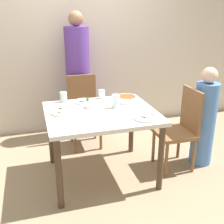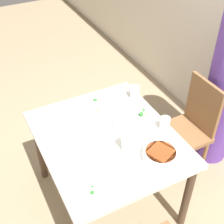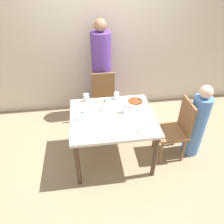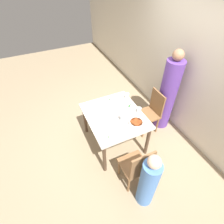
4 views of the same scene
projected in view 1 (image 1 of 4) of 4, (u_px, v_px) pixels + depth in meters
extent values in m
plane|color=#998466|center=(102.00, 174.00, 3.09)|extent=(10.00, 10.00, 0.00)
cube|color=beige|center=(75.00, 36.00, 3.92)|extent=(10.00, 0.06, 2.70)
cube|color=silver|center=(101.00, 113.00, 2.84)|extent=(1.10, 0.95, 0.04)
cylinder|color=#4C3828|center=(59.00, 174.00, 2.46)|extent=(0.06, 0.06, 0.70)
cylinder|color=#4C3828|center=(161.00, 158.00, 2.72)|extent=(0.06, 0.06, 0.70)
cylinder|color=#4C3828|center=(51.00, 135.00, 3.21)|extent=(0.06, 0.06, 0.70)
cylinder|color=#4C3828|center=(131.00, 126.00, 3.47)|extent=(0.06, 0.06, 0.70)
cube|color=brown|center=(85.00, 116.00, 3.61)|extent=(0.40, 0.40, 0.04)
cube|color=brown|center=(82.00, 93.00, 3.68)|extent=(0.38, 0.03, 0.47)
cylinder|color=brown|center=(75.00, 138.00, 3.49)|extent=(0.04, 0.04, 0.40)
cylinder|color=brown|center=(101.00, 135.00, 3.58)|extent=(0.04, 0.04, 0.40)
cylinder|color=brown|center=(71.00, 128.00, 3.79)|extent=(0.04, 0.04, 0.40)
cylinder|color=brown|center=(95.00, 125.00, 3.88)|extent=(0.04, 0.04, 0.40)
cube|color=brown|center=(174.00, 133.00, 3.10)|extent=(0.40, 0.40, 0.04)
cube|color=brown|center=(191.00, 110.00, 3.06)|extent=(0.03, 0.38, 0.47)
cylinder|color=brown|center=(153.00, 146.00, 3.29)|extent=(0.04, 0.04, 0.40)
cylinder|color=brown|center=(166.00, 160.00, 2.99)|extent=(0.04, 0.04, 0.40)
cylinder|color=brown|center=(179.00, 143.00, 3.37)|extent=(0.04, 0.04, 0.40)
cylinder|color=brown|center=(194.00, 156.00, 3.08)|extent=(0.04, 0.04, 0.40)
cylinder|color=#5B3893|center=(78.00, 83.00, 3.85)|extent=(0.32, 0.32, 1.50)
sphere|color=#9E7051|center=(76.00, 18.00, 3.56)|extent=(0.19, 0.19, 0.19)
cylinder|color=#5184D1|center=(204.00, 124.00, 3.18)|extent=(0.25, 0.25, 0.96)
sphere|color=beige|center=(210.00, 75.00, 2.98)|extent=(0.17, 0.17, 0.17)
cylinder|color=white|center=(126.00, 99.00, 3.11)|extent=(0.24, 0.24, 0.06)
cylinder|color=#BC5123|center=(126.00, 97.00, 3.10)|extent=(0.21, 0.21, 0.01)
cylinder|color=white|center=(84.00, 102.00, 3.10)|extent=(0.22, 0.22, 0.02)
ellipsoid|color=white|center=(83.00, 100.00, 3.09)|extent=(0.08, 0.08, 0.03)
sphere|color=#2D702D|center=(88.00, 99.00, 3.10)|extent=(0.04, 0.04, 0.04)
cone|color=orange|center=(82.00, 99.00, 3.12)|extent=(0.02, 0.02, 0.03)
cone|color=orange|center=(86.00, 98.00, 3.14)|extent=(0.02, 0.02, 0.02)
sphere|color=#2D702D|center=(83.00, 99.00, 3.12)|extent=(0.03, 0.03, 0.03)
cylinder|color=white|center=(65.00, 112.00, 2.79)|extent=(0.27, 0.27, 0.02)
ellipsoid|color=white|center=(63.00, 111.00, 2.77)|extent=(0.11, 0.11, 0.02)
cone|color=orange|center=(61.00, 108.00, 2.83)|extent=(0.02, 0.02, 0.02)
sphere|color=#2D702D|center=(61.00, 109.00, 2.79)|extent=(0.04, 0.04, 0.04)
cone|color=orange|center=(71.00, 109.00, 2.80)|extent=(0.02, 0.02, 0.02)
cylinder|color=white|center=(146.00, 118.00, 2.64)|extent=(0.24, 0.24, 0.02)
ellipsoid|color=white|center=(147.00, 115.00, 2.65)|extent=(0.12, 0.12, 0.02)
sphere|color=#2D702D|center=(152.00, 115.00, 2.65)|extent=(0.03, 0.03, 0.03)
sphere|color=#2D702D|center=(147.00, 115.00, 2.66)|extent=(0.03, 0.03, 0.03)
cylinder|color=white|center=(90.00, 106.00, 2.94)|extent=(0.12, 0.12, 0.04)
cylinder|color=white|center=(90.00, 104.00, 2.94)|extent=(0.10, 0.10, 0.01)
cylinder|color=silver|center=(102.00, 94.00, 3.22)|extent=(0.07, 0.07, 0.10)
cylinder|color=silver|center=(63.00, 97.00, 3.10)|extent=(0.08, 0.08, 0.11)
cylinder|color=silver|center=(116.00, 101.00, 2.91)|extent=(0.08, 0.08, 0.14)
cube|color=white|center=(115.00, 116.00, 2.70)|extent=(0.14, 0.14, 0.01)
cube|color=silver|center=(103.00, 124.00, 2.52)|extent=(0.17, 0.10, 0.01)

